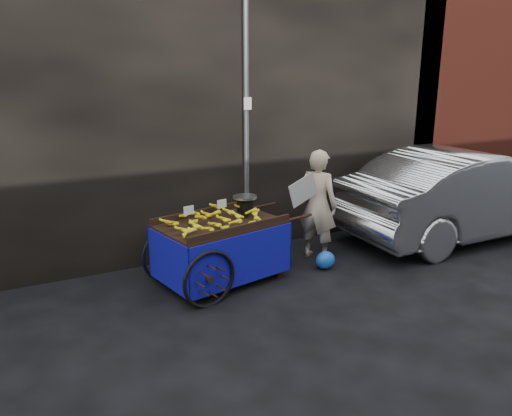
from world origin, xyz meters
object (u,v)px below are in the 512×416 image
vendor (318,205)px  plastic_bag (325,260)px  banana_cart (218,230)px  parked_car (468,193)px

vendor → plastic_bag: vendor is taller
banana_cart → plastic_bag: (1.60, -0.32, -0.63)m
banana_cart → parked_car: (4.71, -0.16, 0.01)m
parked_car → vendor: bearing=85.0°
plastic_bag → parked_car: parked_car is taller
banana_cart → vendor: bearing=-6.6°
plastic_bag → banana_cart: bearing=168.8°
parked_car → banana_cart: bearing=88.9°
vendor → parked_car: (2.97, -0.30, -0.09)m
banana_cart → vendor: size_ratio=1.41×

